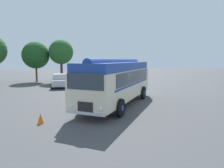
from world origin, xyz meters
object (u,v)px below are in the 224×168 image
(vintage_bus, at_px, (118,80))
(car_mid_left, at_px, (85,80))
(car_mid_right, at_px, (103,79))
(car_near_left, at_px, (60,81))
(traffic_cone, at_px, (41,119))

(vintage_bus, xyz_separation_m, car_mid_left, (-0.56, 11.36, -1.05))
(vintage_bus, bearing_deg, car_mid_left, 92.80)
(vintage_bus, bearing_deg, car_mid_right, 80.91)
(car_near_left, bearing_deg, car_mid_right, -0.36)
(car_mid_left, xyz_separation_m, traffic_cone, (-4.90, -14.54, -0.57))
(car_mid_right, bearing_deg, vintage_bus, -99.09)
(vintage_bus, height_order, traffic_cone, vintage_bus)
(car_mid_right, relative_size, traffic_cone, 7.83)
(car_near_left, height_order, traffic_cone, car_near_left)
(car_mid_left, distance_m, traffic_cone, 15.35)
(car_near_left, relative_size, car_mid_left, 1.00)
(car_mid_right, height_order, traffic_cone, car_mid_right)
(vintage_bus, height_order, car_mid_right, vintage_bus)
(vintage_bus, xyz_separation_m, car_near_left, (-3.77, 11.17, -1.05))
(vintage_bus, height_order, car_near_left, vintage_bus)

